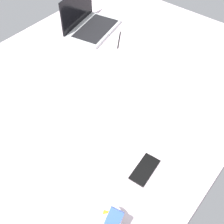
# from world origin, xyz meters

# --- Properties ---
(bed_mattress) EXTENTS (1.80, 1.40, 0.18)m
(bed_mattress) POSITION_xyz_m (0.00, 0.00, 0.09)
(bed_mattress) COLOR silver
(bed_mattress) RESTS_ON ground
(laptop) EXTENTS (0.37, 0.29, 0.23)m
(laptop) POSITION_xyz_m (0.29, 0.38, 0.22)
(laptop) COLOR #B7BABC
(laptop) RESTS_ON bed_mattress
(snack_cup) EXTENTS (0.09, 0.10, 0.14)m
(snack_cup) POSITION_xyz_m (-0.58, -0.50, 0.24)
(snack_cup) COLOR silver
(snack_cup) RESTS_ON bed_mattress
(cell_phone) EXTENTS (0.15, 0.08, 0.01)m
(cell_phone) POSITION_xyz_m (-0.31, -0.46, 0.18)
(cell_phone) COLOR black
(cell_phone) RESTS_ON bed_mattress
(charger_cable) EXTENTS (0.15, 0.10, 0.01)m
(charger_cable) POSITION_xyz_m (0.32, 0.17, 0.18)
(charger_cable) COLOR black
(charger_cable) RESTS_ON bed_mattress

